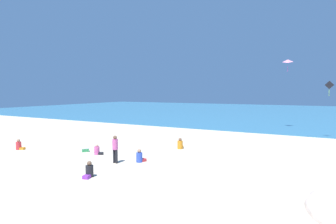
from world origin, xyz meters
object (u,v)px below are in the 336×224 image
person_4 (89,171)px  person_6 (180,145)px  person_2 (97,151)px  person_3 (115,147)px  kite_black (329,85)px  cooler_box (85,150)px  kite_pink (288,61)px  person_0 (19,146)px  person_5 (140,157)px

person_4 → person_6: 7.98m
person_2 → person_3: 2.71m
kite_black → person_3: bearing=-127.9°
cooler_box → kite_black: size_ratio=0.45×
person_4 → person_6: person_6 is taller
kite_black → kite_pink: bearing=125.2°
person_6 → person_3: bearing=151.0°
person_4 → kite_black: 20.79m
person_0 → kite_black: size_ratio=0.59×
person_2 → person_4: size_ratio=0.93×
person_4 → kite_pink: (7.20, 22.36, 7.17)m
person_5 → person_6: 4.46m
person_2 → person_0: bearing=167.5°
person_6 → person_4: bearing=160.1°
person_2 → kite_black: kite_black is taller
person_4 → kite_pink: bearing=148.7°
person_3 → person_4: (0.50, -2.61, -0.64)m
cooler_box → person_0: 4.98m
kite_black → person_2: bearing=-135.5°
person_2 → kite_black: bearing=18.5°
kite_pink → person_2: bearing=-118.4°
person_2 → kite_pink: (10.08, 18.64, 7.19)m
person_0 → person_6: bearing=3.4°
person_3 → person_0: bearing=94.7°
person_2 → person_3: person_3 is taller
kite_black → kite_pink: size_ratio=0.93×
cooler_box → person_5: bearing=-6.0°
person_5 → person_6: (0.54, 4.43, 0.01)m
person_0 → person_2: (6.02, 1.45, -0.01)m
person_6 → person_0: bearing=107.8°
cooler_box → person_3: size_ratio=0.36×
person_3 → kite_black: size_ratio=1.25×
cooler_box → kite_pink: bearing=58.2°
person_4 → person_5: 3.52m
person_6 → kite_black: kite_black is taller
person_3 → kite_pink: (7.70, 19.75, 6.52)m
person_6 → person_5: bearing=161.6°
person_0 → person_3: bearing=-23.5°
cooler_box → person_6: person_6 is taller
person_0 → person_3: 8.43m
cooler_box → kite_pink: kite_pink is taller
cooler_box → person_4: size_ratio=0.74×
person_5 → kite_black: 17.66m
kite_pink → person_4: bearing=-107.8°
person_2 → kite_black: (13.72, 13.47, 4.40)m
person_3 → person_4: 2.73m
cooler_box → kite_black: (15.06, 13.21, 4.54)m
cooler_box → kite_black: 20.54m
kite_pink → person_3: bearing=-111.3°
person_3 → kite_pink: bearing=-18.9°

